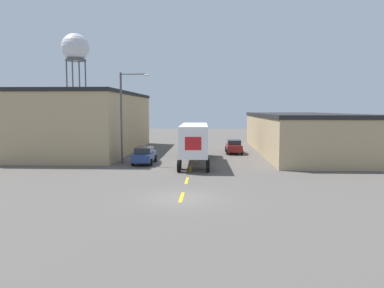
% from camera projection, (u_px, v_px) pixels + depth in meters
% --- Properties ---
extents(ground_plane, '(160.00, 160.00, 0.00)m').
position_uv_depth(ground_plane, '(181.00, 198.00, 22.47)').
color(ground_plane, '#56514C').
extents(road_centerline, '(0.20, 13.12, 0.01)m').
position_uv_depth(road_centerline, '(187.00, 181.00, 27.97)').
color(road_centerline, gold).
rests_on(road_centerline, ground_plane).
extents(warehouse_left, '(13.31, 23.85, 7.39)m').
position_uv_depth(warehouse_left, '(82.00, 122.00, 46.88)').
color(warehouse_left, tan).
rests_on(warehouse_left, ground_plane).
extents(warehouse_right, '(10.36, 28.07, 4.81)m').
position_uv_depth(warehouse_right, '(300.00, 133.00, 45.87)').
color(warehouse_right, tan).
rests_on(warehouse_right, ground_plane).
extents(semi_truck, '(2.99, 12.97, 3.87)m').
position_uv_depth(semi_truck, '(195.00, 139.00, 37.06)').
color(semi_truck, black).
rests_on(semi_truck, ground_plane).
extents(parked_car_left_far, '(1.95, 4.64, 1.65)m').
position_uv_depth(parked_car_left_far, '(144.00, 155.00, 36.57)').
color(parked_car_left_far, navy).
rests_on(parked_car_left_far, ground_plane).
extents(parked_car_right_far, '(1.95, 4.64, 1.65)m').
position_uv_depth(parked_car_right_far, '(234.00, 146.00, 45.20)').
color(parked_car_right_far, maroon).
rests_on(parked_car_right_far, ground_plane).
extents(water_tower, '(5.79, 5.79, 21.20)m').
position_uv_depth(water_tower, '(75.00, 49.00, 78.85)').
color(water_tower, '#47474C').
rests_on(water_tower, ground_plane).
extents(street_lamp, '(2.92, 0.32, 8.83)m').
position_uv_depth(street_lamp, '(125.00, 111.00, 36.11)').
color(street_lamp, '#4C4C51').
rests_on(street_lamp, ground_plane).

